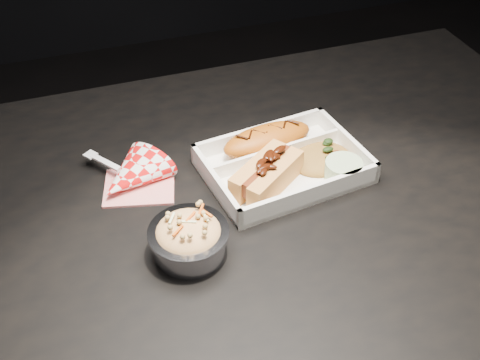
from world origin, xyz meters
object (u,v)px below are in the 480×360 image
object	(u,v)px
hotdog	(267,173)
fried_pastry	(267,139)
napkin_fork	(131,177)
dining_table	(260,233)
food_tray	(283,167)
foil_coleslaw_cup	(189,237)

from	to	relation	value
hotdog	fried_pastry	bearing A→B (deg)	32.63
hotdog	napkin_fork	world-z (taller)	napkin_fork
hotdog	dining_table	bearing A→B (deg)	173.37
food_tray	foil_coleslaw_cup	world-z (taller)	foil_coleslaw_cup
napkin_fork	foil_coleslaw_cup	bearing A→B (deg)	-19.84
dining_table	napkin_fork	bearing A→B (deg)	155.63
hotdog	napkin_fork	size ratio (longest dim) A/B	0.87
fried_pastry	hotdog	world-z (taller)	hotdog
dining_table	food_tray	bearing A→B (deg)	36.23
food_tray	fried_pastry	bearing A→B (deg)	90.00
dining_table	fried_pastry	xyz separation A→B (m)	(0.05, 0.09, 0.12)
fried_pastry	foil_coleslaw_cup	xyz separation A→B (m)	(-0.18, -0.18, 0.00)
dining_table	food_tray	size ratio (longest dim) A/B	4.44
foil_coleslaw_cup	napkin_fork	distance (m)	0.18
fried_pastry	napkin_fork	world-z (taller)	napkin_fork
food_tray	napkin_fork	xyz separation A→B (m)	(-0.24, 0.05, 0.01)
dining_table	fried_pastry	distance (m)	0.16
dining_table	food_tray	xyz separation A→B (m)	(0.05, 0.04, 0.10)
dining_table	hotdog	bearing A→B (deg)	29.15
hotdog	foil_coleslaw_cup	distance (m)	0.18
dining_table	foil_coleslaw_cup	size ratio (longest dim) A/B	10.64
napkin_fork	fried_pastry	bearing A→B (deg)	56.28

